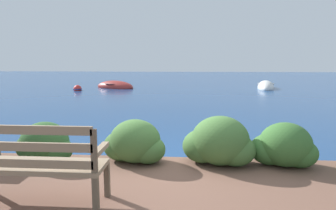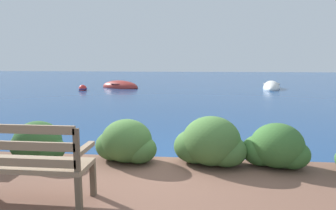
{
  "view_description": "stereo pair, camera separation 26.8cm",
  "coord_description": "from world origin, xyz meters",
  "px_view_note": "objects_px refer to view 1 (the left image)",
  "views": [
    {
      "loc": [
        0.37,
        -4.7,
        1.8
      ],
      "look_at": [
        -0.28,
        4.17,
        0.44
      ],
      "focal_mm": 32.0,
      "sensor_mm": 36.0,
      "label": 1
    },
    {
      "loc": [
        0.64,
        -4.68,
        1.8
      ],
      "look_at": [
        -0.28,
        4.17,
        0.44
      ],
      "focal_mm": 32.0,
      "sensor_mm": 36.0,
      "label": 2
    }
  ],
  "objects_px": {
    "rowboat_nearest": "(115,87)",
    "rowboat_mid": "(266,87)",
    "park_bench": "(33,162)",
    "mooring_buoy": "(78,89)"
  },
  "relations": [
    {
      "from": "rowboat_mid",
      "to": "mooring_buoy",
      "type": "height_order",
      "value": "rowboat_mid"
    },
    {
      "from": "mooring_buoy",
      "to": "rowboat_nearest",
      "type": "bearing_deg",
      "value": 44.04
    },
    {
      "from": "rowboat_nearest",
      "to": "rowboat_mid",
      "type": "distance_m",
      "value": 9.53
    },
    {
      "from": "park_bench",
      "to": "rowboat_mid",
      "type": "height_order",
      "value": "park_bench"
    },
    {
      "from": "rowboat_mid",
      "to": "rowboat_nearest",
      "type": "bearing_deg",
      "value": -75.45
    },
    {
      "from": "rowboat_mid",
      "to": "park_bench",
      "type": "bearing_deg",
      "value": -9.01
    },
    {
      "from": "mooring_buoy",
      "to": "park_bench",
      "type": "bearing_deg",
      "value": -70.8
    },
    {
      "from": "park_bench",
      "to": "mooring_buoy",
      "type": "relative_size",
      "value": 2.91
    },
    {
      "from": "rowboat_nearest",
      "to": "rowboat_mid",
      "type": "bearing_deg",
      "value": -151.45
    },
    {
      "from": "rowboat_nearest",
      "to": "rowboat_mid",
      "type": "relative_size",
      "value": 0.96
    }
  ]
}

